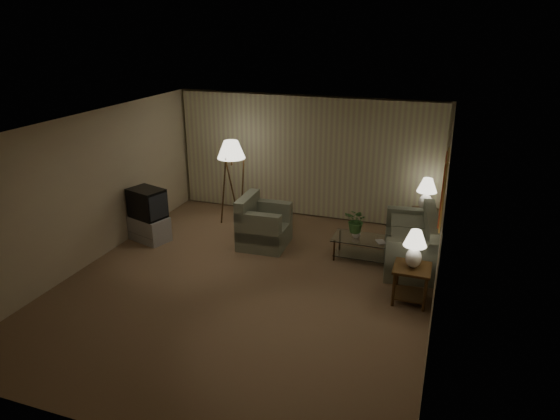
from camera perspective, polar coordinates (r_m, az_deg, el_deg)
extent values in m
plane|color=olive|center=(8.56, -3.76, -8.32)|extent=(7.00, 7.00, 0.00)
cube|color=#C3B296|center=(11.15, 3.08, 6.15)|extent=(6.00, 0.04, 2.70)
cube|color=#C3B296|center=(9.53, -20.85, 2.24)|extent=(0.04, 7.00, 2.70)
cube|color=#C3B296|center=(7.42, 17.90, -2.52)|extent=(0.04, 7.00, 2.70)
cube|color=white|center=(7.63, -4.23, 9.70)|extent=(6.00, 7.00, 0.04)
cube|color=#B9AC8F|center=(11.07, 2.96, 6.05)|extent=(5.85, 0.12, 2.65)
cube|color=#BF9443|center=(8.04, 18.27, 2.27)|extent=(0.03, 0.90, 1.10)
cube|color=#B32121|center=(8.04, 18.09, 2.29)|extent=(0.02, 0.80, 1.00)
cube|color=gray|center=(9.42, 14.52, -4.78)|extent=(1.95, 1.29, 0.41)
cube|color=gray|center=(9.84, -1.80, -2.91)|extent=(1.01, 0.96, 0.41)
cube|color=#33200E|center=(8.03, 14.89, -6.44)|extent=(0.57, 0.57, 0.04)
cube|color=#33200E|center=(8.25, 14.60, -9.29)|extent=(0.48, 0.48, 0.02)
cylinder|color=#33200E|center=(7.98, 12.85, -8.88)|extent=(0.05, 0.05, 0.56)
cylinder|color=#33200E|center=(8.39, 13.25, -7.37)|extent=(0.05, 0.05, 0.56)
cylinder|color=#33200E|center=(7.96, 16.23, -9.30)|extent=(0.05, 0.05, 0.56)
cylinder|color=#33200E|center=(8.37, 16.45, -7.76)|extent=(0.05, 0.05, 0.56)
cube|color=#33200E|center=(10.41, 16.18, -0.19)|extent=(0.54, 0.45, 0.04)
cube|color=#33200E|center=(10.58, 15.93, -2.52)|extent=(0.46, 0.38, 0.02)
cylinder|color=#33200E|center=(10.36, 14.75, -1.93)|extent=(0.05, 0.05, 0.56)
cylinder|color=#33200E|center=(10.69, 14.92, -1.24)|extent=(0.05, 0.05, 0.56)
cylinder|color=#33200E|center=(10.35, 17.15, -2.21)|extent=(0.05, 0.05, 0.56)
cylinder|color=#33200E|center=(10.67, 17.25, -1.51)|extent=(0.05, 0.05, 0.56)
ellipsoid|color=white|center=(7.95, 15.01, -5.31)|extent=(0.25, 0.25, 0.31)
cylinder|color=white|center=(7.87, 15.14, -4.05)|extent=(0.03, 0.03, 0.07)
cone|color=white|center=(7.82, 15.23, -3.11)|extent=(0.36, 0.36, 0.25)
ellipsoid|color=white|center=(10.34, 16.29, 0.80)|extent=(0.28, 0.28, 0.35)
cylinder|color=white|center=(10.28, 16.40, 1.92)|extent=(0.03, 0.03, 0.08)
cone|color=white|center=(10.23, 16.49, 2.75)|extent=(0.39, 0.39, 0.28)
cube|color=silver|center=(9.32, 9.57, -3.26)|extent=(1.14, 0.62, 0.02)
cube|color=silver|center=(9.45, 9.46, -4.97)|extent=(1.06, 0.54, 0.01)
cylinder|color=#452F1B|center=(9.27, 6.20, -4.62)|extent=(0.04, 0.04, 0.40)
cylinder|color=#452F1B|center=(9.70, 6.85, -3.47)|extent=(0.04, 0.04, 0.40)
cylinder|color=#452F1B|center=(9.13, 12.31, -5.42)|extent=(0.04, 0.04, 0.40)
cylinder|color=#452F1B|center=(9.57, 12.69, -4.21)|extent=(0.04, 0.04, 0.40)
cube|color=#9F9FA2|center=(10.39, -14.69, -2.05)|extent=(1.05, 0.93, 0.50)
cube|color=black|center=(10.20, -14.96, 0.76)|extent=(0.96, 0.87, 0.58)
cylinder|color=#33200E|center=(10.63, -5.57, 5.79)|extent=(0.04, 0.04, 0.26)
cone|color=white|center=(10.57, -5.61, 6.90)|extent=(0.59, 0.59, 0.37)
cylinder|color=#955132|center=(10.81, -1.18, -0.74)|extent=(0.77, 0.77, 0.39)
imported|color=white|center=(9.30, 8.69, -2.63)|extent=(0.18, 0.18, 0.17)
imported|color=#417B36|center=(9.19, 8.80, -0.82)|extent=(0.52, 0.48, 0.46)
imported|color=olive|center=(9.19, 11.00, -3.61)|extent=(0.23, 0.25, 0.02)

